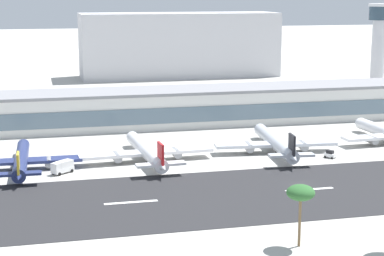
% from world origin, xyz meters
% --- Properties ---
extents(ground_plane, '(1400.00, 1400.00, 0.00)m').
position_xyz_m(ground_plane, '(0.00, 0.00, 0.00)').
color(ground_plane, '#B2AFA8').
extents(runway_strip, '(800.00, 41.46, 0.08)m').
position_xyz_m(runway_strip, '(0.00, -3.91, 0.04)').
color(runway_strip, '#262628').
rests_on(runway_strip, ground_plane).
extents(runway_centreline_dash_3, '(12.00, 1.20, 0.01)m').
position_xyz_m(runway_centreline_dash_3, '(-41.88, -3.91, 0.09)').
color(runway_centreline_dash_3, white).
rests_on(runway_centreline_dash_3, runway_strip).
extents(runway_centreline_dash_4, '(12.00, 1.20, 0.01)m').
position_xyz_m(runway_centreline_dash_4, '(0.75, -3.91, 0.09)').
color(runway_centreline_dash_4, white).
rests_on(runway_centreline_dash_4, runway_strip).
extents(terminal_building, '(182.14, 21.54, 12.66)m').
position_xyz_m(terminal_building, '(-10.73, 80.72, 6.33)').
color(terminal_building, silver).
rests_on(terminal_building, ground_plane).
extents(control_tower, '(10.06, 10.06, 40.94)m').
position_xyz_m(control_tower, '(81.63, 113.65, 24.20)').
color(control_tower, silver).
rests_on(control_tower, ground_plane).
extents(distant_hotel_block, '(106.61, 30.52, 34.47)m').
position_xyz_m(distant_hotel_block, '(16.19, 211.49, 17.24)').
color(distant_hotel_block, '#BCBCC1').
rests_on(distant_hotel_block, ground_plane).
extents(airliner_gold_tail_gate_0, '(31.72, 39.26, 8.19)m').
position_xyz_m(airliner_gold_tail_gate_0, '(-65.93, 29.63, 2.61)').
color(airliner_gold_tail_gate_0, navy).
rests_on(airliner_gold_tail_gate_0, ground_plane).
extents(airliner_red_tail_gate_1, '(37.60, 41.60, 8.68)m').
position_xyz_m(airliner_red_tail_gate_1, '(-32.33, 30.74, 2.76)').
color(airliner_red_tail_gate_1, white).
rests_on(airliner_red_tail_gate_1, ground_plane).
extents(airliner_black_tail_gate_2, '(36.09, 42.72, 8.93)m').
position_xyz_m(airliner_black_tail_gate_2, '(5.79, 32.09, 2.84)').
color(airliner_black_tail_gate_2, silver).
rests_on(airliner_black_tail_gate_2, ground_plane).
extents(service_baggage_tug_0, '(3.20, 3.52, 2.20)m').
position_xyz_m(service_baggage_tug_0, '(18.63, 23.41, 1.05)').
color(service_baggage_tug_0, white).
rests_on(service_baggage_tug_0, ground_plane).
extents(service_box_truck_1, '(6.19, 5.61, 3.25)m').
position_xyz_m(service_box_truck_1, '(-55.57, 24.26, 1.79)').
color(service_box_truck_1, white).
rests_on(service_box_truck_1, ground_plane).
extents(palm_tree_2, '(5.24, 5.24, 11.77)m').
position_xyz_m(palm_tree_2, '(-15.40, -36.81, 10.15)').
color(palm_tree_2, brown).
rests_on(palm_tree_2, ground_plane).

